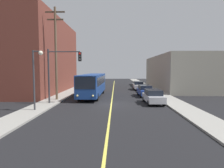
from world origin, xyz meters
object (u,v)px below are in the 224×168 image
parked_car_silver (153,96)px  traffic_signal_left_corner (62,66)px  utility_pole_near (56,50)px  street_lamp_left (36,71)px  city_bus (93,84)px  parked_car_blue (145,91)px  parked_car_white (138,85)px

parked_car_silver → traffic_signal_left_corner: size_ratio=0.74×
utility_pole_near → street_lamp_left: 6.83m
street_lamp_left → utility_pole_near: bearing=90.7°
city_bus → street_lamp_left: size_ratio=2.22×
city_bus → traffic_signal_left_corner: size_ratio=2.04×
parked_car_blue → parked_car_white: size_ratio=1.01×
traffic_signal_left_corner → street_lamp_left: 3.98m
parked_car_white → parked_car_blue: bearing=-90.6°
parked_car_white → traffic_signal_left_corner: (-10.25, -15.88, 3.46)m
city_bus → parked_car_silver: size_ratio=2.74×
parked_car_silver → utility_pole_near: size_ratio=0.39×
parked_car_blue → traffic_signal_left_corner: bearing=-146.5°
city_bus → utility_pole_near: bearing=-136.3°
parked_car_blue → traffic_signal_left_corner: (-10.15, -6.71, 3.46)m
parked_car_white → utility_pole_near: utility_pole_near is taller
parked_car_silver → traffic_signal_left_corner: bearing=-176.4°
parked_car_silver → parked_car_white: 15.24m
traffic_signal_left_corner → street_lamp_left: (-1.42, -3.67, -0.56)m
parked_car_white → street_lamp_left: (-11.66, -19.55, 2.90)m
city_bus → parked_car_silver: city_bus is taller
parked_car_white → street_lamp_left: street_lamp_left is taller
parked_car_white → street_lamp_left: size_ratio=0.80×
parked_car_silver → parked_car_blue: size_ratio=1.00×
utility_pole_near → parked_car_white: bearing=48.4°
parked_car_blue → parked_car_white: bearing=89.4°
city_bus → utility_pole_near: 7.23m
parked_car_white → traffic_signal_left_corner: traffic_signal_left_corner is taller
city_bus → parked_car_white: city_bus is taller
street_lamp_left → parked_car_blue: bearing=41.9°
parked_car_blue → street_lamp_left: bearing=-138.1°
city_bus → parked_car_blue: size_ratio=2.74×
utility_pole_near → street_lamp_left: bearing=-89.3°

